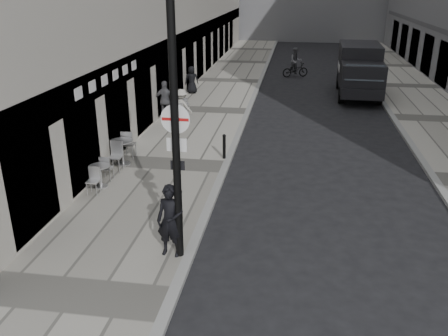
# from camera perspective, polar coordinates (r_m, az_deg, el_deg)

# --- Properties ---
(sidewalk) EXTENTS (4.00, 60.00, 0.12)m
(sidewalk) POSITION_cam_1_polar(r_m,az_deg,el_deg) (24.08, -1.91, 6.90)
(sidewalk) COLOR #ABA79B
(sidewalk) RESTS_ON ground
(far_sidewalk) EXTENTS (4.00, 60.00, 0.12)m
(far_sidewalk) POSITION_cam_1_polar(r_m,az_deg,el_deg) (24.63, 24.26, 5.32)
(far_sidewalk) COLOR #ABA79B
(far_sidewalk) RESTS_ON ground
(walking_man) EXTENTS (0.68, 0.48, 1.77)m
(walking_man) POSITION_cam_1_polar(r_m,az_deg,el_deg) (11.08, -6.49, -6.35)
(walking_man) COLOR black
(walking_man) RESTS_ON sidewalk
(sign_post) EXTENTS (0.64, 0.10, 3.74)m
(sign_post) POSITION_cam_1_polar(r_m,az_deg,el_deg) (10.46, -5.67, 1.03)
(sign_post) COLOR black
(sign_post) RESTS_ON sidewalk
(lamppost) EXTENTS (0.31, 0.31, 6.78)m
(lamppost) POSITION_cam_1_polar(r_m,az_deg,el_deg) (10.01, -6.03, 8.32)
(lamppost) COLOR black
(lamppost) RESTS_ON sidewalk
(bollard_near) EXTENTS (0.11, 0.11, 0.83)m
(bollard_near) POSITION_cam_1_polar(r_m,az_deg,el_deg) (12.83, -5.28, -4.56)
(bollard_near) COLOR black
(bollard_near) RESTS_ON sidewalk
(bollard_far) EXTENTS (0.11, 0.11, 0.86)m
(bollard_far) POSITION_cam_1_polar(r_m,az_deg,el_deg) (17.20, 0.02, 2.52)
(bollard_far) COLOR black
(bollard_far) RESTS_ON sidewalk
(panel_van) EXTENTS (2.43, 6.07, 2.82)m
(panel_van) POSITION_cam_1_polar(r_m,az_deg,el_deg) (28.43, 16.00, 11.52)
(panel_van) COLOR black
(panel_van) RESTS_ON ground
(cyclist) EXTENTS (1.93, 1.32, 1.97)m
(cyclist) POSITION_cam_1_polar(r_m,az_deg,el_deg) (33.42, 8.59, 12.08)
(cyclist) COLOR black
(cyclist) RESTS_ON ground
(pedestrian_a) EXTENTS (1.09, 0.50, 1.82)m
(pedestrian_a) POSITION_cam_1_polar(r_m,az_deg,el_deg) (22.17, -7.07, 8.05)
(pedestrian_a) COLOR #56565B
(pedestrian_a) RESTS_ON sidewalk
(pedestrian_b) EXTENTS (1.17, 0.88, 1.61)m
(pedestrian_b) POSITION_cam_1_polar(r_m,az_deg,el_deg) (21.39, -5.10, 7.32)
(pedestrian_b) COLOR #B0ADA2
(pedestrian_b) RESTS_ON sidewalk
(pedestrian_c) EXTENTS (0.86, 0.67, 1.55)m
(pedestrian_c) POSITION_cam_1_polar(r_m,az_deg,el_deg) (27.61, -3.89, 10.55)
(pedestrian_c) COLOR black
(pedestrian_c) RESTS_ON sidewalk
(cafe_table_near) EXTENTS (0.80, 1.81, 1.03)m
(cafe_table_near) POSITION_cam_1_polar(r_m,az_deg,el_deg) (16.99, -12.13, 2.12)
(cafe_table_near) COLOR silver
(cafe_table_near) RESTS_ON sidewalk
(cafe_table_mid) EXTENTS (0.65, 1.47, 0.84)m
(cafe_table_mid) POSITION_cam_1_polar(r_m,az_deg,el_deg) (15.30, -14.67, -0.73)
(cafe_table_mid) COLOR silver
(cafe_table_mid) RESTS_ON sidewalk
(cafe_table_far) EXTENTS (0.80, 1.80, 1.03)m
(cafe_table_far) POSITION_cam_1_polar(r_m,az_deg,el_deg) (21.74, -5.22, 6.78)
(cafe_table_far) COLOR silver
(cafe_table_far) RESTS_ON sidewalk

